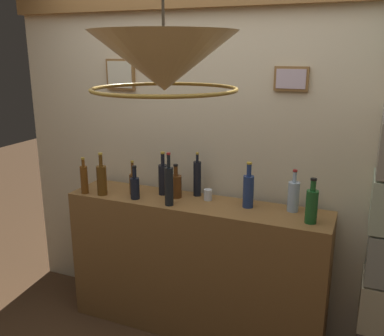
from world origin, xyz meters
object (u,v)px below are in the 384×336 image
(liquor_bottle_vermouth, at_px, (84,179))
(glass_tumbler_rocks, at_px, (208,195))
(liquor_bottle_bourbon, at_px, (163,178))
(liquor_bottle_mezcal, at_px, (169,185))
(liquor_bottle_port, at_px, (248,190))
(liquor_bottle_amaro, at_px, (197,178))
(liquor_bottle_brandy, at_px, (312,205))
(pendant_lamp, at_px, (164,63))
(liquor_bottle_rum, at_px, (135,187))
(liquor_bottle_rye, at_px, (293,196))
(liquor_bottle_vodka, at_px, (176,186))
(liquor_bottle_gin, at_px, (102,179))
(liquor_bottle_scotch, at_px, (133,183))

(liquor_bottle_vermouth, bearing_deg, glass_tumbler_rocks, 13.50)
(liquor_bottle_bourbon, distance_m, liquor_bottle_mezcal, 0.22)
(liquor_bottle_port, relative_size, liquor_bottle_amaro, 0.97)
(liquor_bottle_mezcal, bearing_deg, liquor_bottle_brandy, 3.67)
(liquor_bottle_vermouth, bearing_deg, pendant_lamp, -36.78)
(liquor_bottle_rum, relative_size, liquor_bottle_bourbon, 0.76)
(liquor_bottle_vermouth, distance_m, pendant_lamp, 1.53)
(liquor_bottle_port, bearing_deg, liquor_bottle_rye, 8.39)
(liquor_bottle_brandy, height_order, liquor_bottle_amaro, liquor_bottle_amaro)
(liquor_bottle_brandy, height_order, pendant_lamp, pendant_lamp)
(liquor_bottle_brandy, bearing_deg, liquor_bottle_vodka, 173.87)
(liquor_bottle_port, height_order, pendant_lamp, pendant_lamp)
(liquor_bottle_vermouth, height_order, liquor_bottle_amaro, liquor_bottle_amaro)
(liquor_bottle_gin, height_order, liquor_bottle_port, same)
(liquor_bottle_brandy, relative_size, liquor_bottle_scotch, 1.12)
(liquor_bottle_rye, bearing_deg, liquor_bottle_mezcal, -164.88)
(liquor_bottle_bourbon, height_order, pendant_lamp, pendant_lamp)
(liquor_bottle_gin, bearing_deg, liquor_bottle_brandy, 2.07)
(liquor_bottle_rum, bearing_deg, liquor_bottle_port, 10.77)
(liquor_bottle_gin, height_order, liquor_bottle_brandy, liquor_bottle_gin)
(liquor_bottle_vermouth, xyz_separation_m, glass_tumbler_rocks, (0.86, 0.21, -0.07))
(liquor_bottle_port, bearing_deg, glass_tumbler_rocks, 175.08)
(liquor_bottle_bourbon, relative_size, glass_tumbler_rocks, 4.09)
(liquor_bottle_rum, distance_m, liquor_bottle_gin, 0.26)
(liquor_bottle_rye, xyz_separation_m, liquor_bottle_vodka, (-0.79, -0.05, -0.02))
(liquor_bottle_brandy, bearing_deg, liquor_bottle_rye, 131.11)
(liquor_bottle_mezcal, xyz_separation_m, liquor_bottle_scotch, (-0.33, 0.10, -0.05))
(liquor_bottle_rum, bearing_deg, liquor_bottle_mezcal, -4.69)
(liquor_bottle_vodka, relative_size, glass_tumbler_rocks, 3.14)
(liquor_bottle_vodka, height_order, pendant_lamp, pendant_lamp)
(glass_tumbler_rocks, bearing_deg, liquor_bottle_mezcal, -136.37)
(liquor_bottle_port, bearing_deg, liquor_bottle_rum, -169.23)
(liquor_bottle_brandy, bearing_deg, liquor_bottle_vermouth, -177.31)
(liquor_bottle_rye, relative_size, liquor_bottle_vodka, 1.15)
(liquor_bottle_bourbon, height_order, liquor_bottle_mezcal, liquor_bottle_mezcal)
(liquor_bottle_vodka, relative_size, liquor_bottle_scotch, 0.97)
(liquor_bottle_amaro, bearing_deg, liquor_bottle_gin, -158.95)
(liquor_bottle_rye, height_order, liquor_bottle_vodka, liquor_bottle_rye)
(liquor_bottle_amaro, height_order, pendant_lamp, pendant_lamp)
(liquor_bottle_port, distance_m, liquor_bottle_brandy, 0.43)
(liquor_bottle_bourbon, xyz_separation_m, liquor_bottle_mezcal, (0.13, -0.18, 0.02))
(liquor_bottle_mezcal, distance_m, glass_tumbler_rocks, 0.29)
(liquor_bottle_vodka, distance_m, pendant_lamp, 1.33)
(liquor_bottle_scotch, height_order, glass_tumbler_rocks, liquor_bottle_scotch)
(liquor_bottle_rum, distance_m, liquor_bottle_port, 0.77)
(liquor_bottle_rye, distance_m, liquor_bottle_scotch, 1.10)
(liquor_bottle_scotch, bearing_deg, liquor_bottle_vermouth, -160.41)
(liquor_bottle_gin, distance_m, liquor_bottle_mezcal, 0.53)
(liquor_bottle_gin, distance_m, pendant_lamp, 1.45)
(liquor_bottle_mezcal, bearing_deg, liquor_bottle_rum, 175.31)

